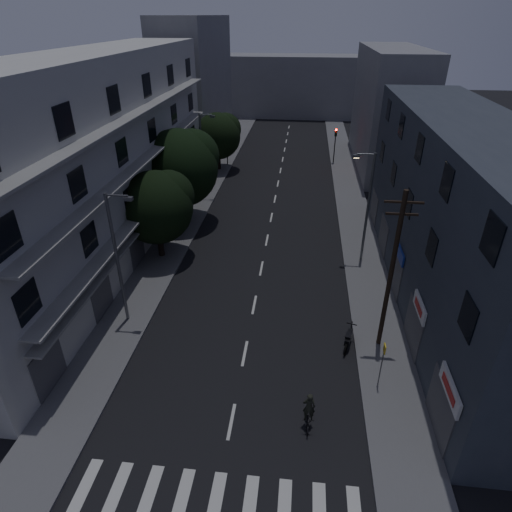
% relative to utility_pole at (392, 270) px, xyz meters
% --- Properties ---
extents(ground, '(160.00, 160.00, 0.00)m').
position_rel_utility_pole_xyz_m(ground, '(-7.31, 16.98, -4.87)').
color(ground, black).
rests_on(ground, ground).
extents(sidewalk_left, '(3.00, 90.00, 0.15)m').
position_rel_utility_pole_xyz_m(sidewalk_left, '(-14.81, 16.98, -4.79)').
color(sidewalk_left, '#565659').
rests_on(sidewalk_left, ground).
extents(sidewalk_right, '(3.00, 90.00, 0.15)m').
position_rel_utility_pole_xyz_m(sidewalk_right, '(0.19, 16.98, -4.79)').
color(sidewalk_right, '#565659').
rests_on(sidewalk_right, ground).
extents(crosswalk, '(10.90, 3.00, 0.01)m').
position_rel_utility_pole_xyz_m(crosswalk, '(-7.31, -10.02, -4.86)').
color(crosswalk, beige).
rests_on(crosswalk, ground).
extents(lane_markings, '(0.15, 60.50, 0.01)m').
position_rel_utility_pole_xyz_m(lane_markings, '(-7.31, 23.23, -4.86)').
color(lane_markings, beige).
rests_on(lane_markings, ground).
extents(building_left, '(7.00, 36.00, 14.00)m').
position_rel_utility_pole_xyz_m(building_left, '(-19.29, 9.98, 2.13)').
color(building_left, '#B2B1AC').
rests_on(building_left, ground).
extents(building_right, '(6.19, 28.00, 11.00)m').
position_rel_utility_pole_xyz_m(building_right, '(4.68, 5.98, 0.63)').
color(building_right, '#2D333E').
rests_on(building_right, ground).
extents(building_far_left, '(6.00, 20.00, 16.00)m').
position_rel_utility_pole_xyz_m(building_far_left, '(-19.31, 39.98, 3.13)').
color(building_far_left, slate).
rests_on(building_far_left, ground).
extents(building_far_right, '(6.00, 20.00, 13.00)m').
position_rel_utility_pole_xyz_m(building_far_right, '(4.69, 33.98, 1.63)').
color(building_far_right, slate).
rests_on(building_far_right, ground).
extents(building_far_end, '(24.00, 8.00, 10.00)m').
position_rel_utility_pole_xyz_m(building_far_end, '(-7.31, 61.98, 0.13)').
color(building_far_end, slate).
rests_on(building_far_end, ground).
extents(tree_near, '(5.30, 5.30, 6.54)m').
position_rel_utility_pole_xyz_m(tree_near, '(-14.95, 8.43, -0.63)').
color(tree_near, black).
rests_on(tree_near, sidewalk_left).
extents(tree_mid, '(6.48, 6.48, 7.98)m').
position_rel_utility_pole_xyz_m(tree_mid, '(-14.89, 14.80, 0.27)').
color(tree_mid, black).
rests_on(tree_mid, sidewalk_left).
extents(tree_far, '(5.21, 5.21, 6.44)m').
position_rel_utility_pole_xyz_m(tree_far, '(-14.51, 29.41, -0.69)').
color(tree_far, black).
rests_on(tree_far, sidewalk_left).
extents(traffic_signal_far_right, '(0.28, 0.37, 4.10)m').
position_rel_utility_pole_xyz_m(traffic_signal_far_right, '(-1.00, 33.40, -1.77)').
color(traffic_signal_far_right, black).
rests_on(traffic_signal_far_right, sidewalk_right).
extents(traffic_signal_far_left, '(0.28, 0.37, 4.10)m').
position_rel_utility_pole_xyz_m(traffic_signal_far_left, '(-13.86, 31.19, -1.77)').
color(traffic_signal_far_left, black).
rests_on(traffic_signal_far_left, sidewalk_left).
extents(street_lamp_left_near, '(1.51, 0.25, 8.00)m').
position_rel_utility_pole_xyz_m(street_lamp_left_near, '(-14.56, 0.56, -0.27)').
color(street_lamp_left_near, slate).
rests_on(street_lamp_left_near, sidewalk_left).
extents(street_lamp_right, '(1.51, 0.25, 8.00)m').
position_rel_utility_pole_xyz_m(street_lamp_right, '(-0.14, 9.50, -0.27)').
color(street_lamp_right, '#5A5F62').
rests_on(street_lamp_right, sidewalk_right).
extents(street_lamp_left_far, '(1.51, 0.25, 8.00)m').
position_rel_utility_pole_xyz_m(street_lamp_left_far, '(-14.34, 20.85, -0.27)').
color(street_lamp_left_far, '#55595D').
rests_on(street_lamp_left_far, sidewalk_left).
extents(utility_pole, '(1.80, 0.24, 9.00)m').
position_rel_utility_pole_xyz_m(utility_pole, '(0.00, 0.00, 0.00)').
color(utility_pole, black).
rests_on(utility_pole, sidewalk_right).
extents(bus_stop_sign, '(0.06, 0.35, 2.52)m').
position_rel_utility_pole_xyz_m(bus_stop_sign, '(-0.45, -3.14, -2.98)').
color(bus_stop_sign, '#595B60').
rests_on(bus_stop_sign, sidewalk_right).
extents(motorcycle, '(0.77, 1.92, 1.26)m').
position_rel_utility_pole_xyz_m(motorcycle, '(-1.71, -0.33, -4.37)').
color(motorcycle, black).
rests_on(motorcycle, ground).
extents(cyclist, '(0.56, 1.52, 1.92)m').
position_rel_utility_pole_xyz_m(cyclist, '(-3.88, -5.82, -4.22)').
color(cyclist, black).
rests_on(cyclist, ground).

